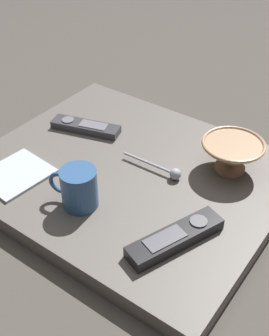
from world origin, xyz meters
TOP-DOWN VIEW (x-y plane):
  - ground_plane at (0.00, 0.00)m, footprint 6.00×6.00m
  - table at (0.00, 0.00)m, footprint 0.66×0.55m
  - cereal_bowl at (-0.18, -0.13)m, footprint 0.14×0.14m
  - coffee_mug at (0.01, 0.15)m, footprint 0.10×0.07m
  - teaspoon at (-0.09, -0.03)m, footprint 0.15×0.03m
  - tv_remote_near at (0.18, -0.06)m, footprint 0.18×0.09m
  - tv_remote_far at (-0.20, 0.12)m, footprint 0.11×0.20m
  - folded_napkin at (0.19, 0.16)m, footprint 0.14×0.15m

SIDE VIEW (x-z plane):
  - ground_plane at x=0.00m, z-range 0.00..0.00m
  - table at x=0.00m, z-range 0.00..0.04m
  - folded_napkin at x=0.19m, z-range 0.04..0.05m
  - tv_remote_near at x=0.18m, z-range 0.04..0.06m
  - tv_remote_far at x=-0.20m, z-range 0.04..0.07m
  - teaspoon at x=-0.09m, z-range 0.04..0.07m
  - cereal_bowl at x=-0.18m, z-range 0.04..0.12m
  - coffee_mug at x=0.01m, z-range 0.04..0.12m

